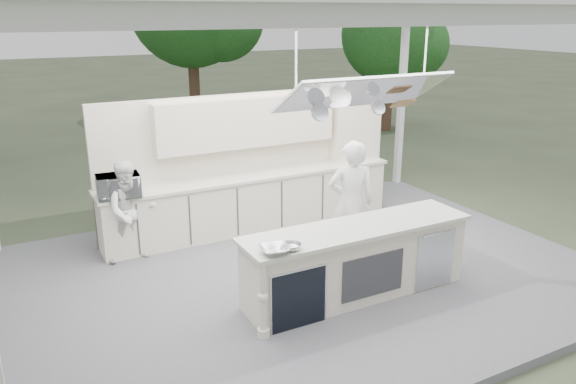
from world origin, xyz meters
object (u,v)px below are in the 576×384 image
back_counter (252,201)px  demo_island (356,261)px  sous_chef (131,211)px  head_chef (351,203)px

back_counter → demo_island: bearing=-86.4°
back_counter → sous_chef: size_ratio=3.35×
demo_island → head_chef: head_chef is taller
back_counter → head_chef: (0.68, -1.94, 0.44)m
back_counter → sous_chef: sous_chef is taller
demo_island → sous_chef: sous_chef is taller
back_counter → sous_chef: 2.14m
sous_chef → head_chef: bearing=-32.8°
demo_island → head_chef: 1.10m
demo_island → sous_chef: bearing=132.6°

